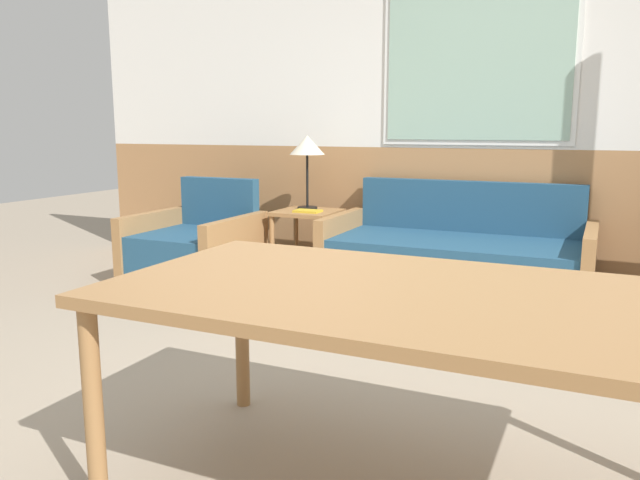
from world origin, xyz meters
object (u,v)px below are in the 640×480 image
at_px(couch, 456,262).
at_px(table_lamp, 307,148).
at_px(side_table, 307,223).
at_px(dining_table, 403,309).
at_px(armchair, 195,252).

height_order(couch, table_lamp, table_lamp).
height_order(side_table, table_lamp, table_lamp).
height_order(side_table, dining_table, dining_table).
xyz_separation_m(couch, dining_table, (0.41, -2.65, 0.42)).
bearing_deg(table_lamp, side_table, -64.71).
bearing_deg(dining_table, side_table, 121.20).
xyz_separation_m(couch, armchair, (-1.96, -0.47, -0.00)).
relative_size(table_lamp, dining_table, 0.33).
relative_size(armchair, side_table, 1.55).
relative_size(couch, dining_table, 1.01).
relative_size(side_table, dining_table, 0.30).
bearing_deg(side_table, armchair, -144.43).
bearing_deg(side_table, dining_table, -58.80).
bearing_deg(couch, dining_table, -81.19).
bearing_deg(couch, armchair, -166.54).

